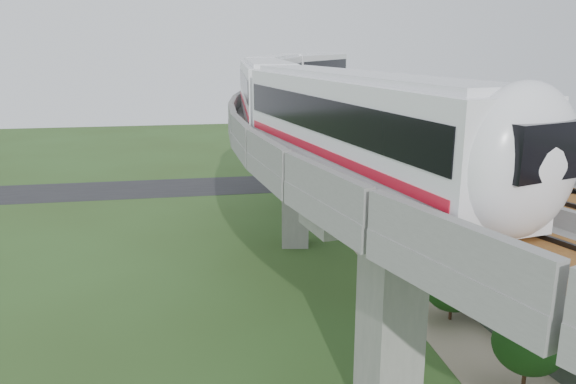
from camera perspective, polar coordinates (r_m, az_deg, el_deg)
name	(u,v)px	position (r m, az deg, el deg)	size (l,w,h in m)	color
ground	(312,304)	(34.03, 2.45, -11.32)	(160.00, 160.00, 0.00)	#2F471C
dirt_lot	(546,301)	(37.73, 24.76, -10.00)	(18.00, 26.00, 0.04)	gray
asphalt_road	(254,184)	(62.03, -3.43, 0.79)	(60.00, 8.00, 0.03)	#232326
viaduct	(380,152)	(32.17, 9.34, 4.00)	(19.58, 73.98, 11.40)	#99968E
metro_train	(300,82)	(41.19, 1.26, 11.07)	(16.58, 60.34, 3.64)	white
fence	(466,281)	(36.88, 17.61, -8.62)	(3.87, 38.73, 1.50)	#2D382D
tree_0	(377,177)	(58.44, 9.01, 1.51)	(2.79, 2.79, 2.94)	#382314
tree_1	(367,193)	(50.49, 8.07, -0.12)	(2.72, 2.72, 3.28)	#382314
tree_2	(378,207)	(45.13, 9.15, -1.53)	(3.16, 3.16, 3.78)	#382314
tree_3	(415,255)	(36.90, 12.76, -6.25)	(2.39, 2.39, 2.97)	#382314
tree_4	(452,287)	(32.67, 16.36, -9.23)	(3.16, 3.16, 3.34)	#382314
tree_5	(528,344)	(27.26, 23.21, -14.03)	(3.06, 3.06, 3.66)	#382314
car_white	(563,306)	(36.00, 26.13, -10.36)	(1.29, 3.20, 1.09)	silver
car_dark	(441,238)	(44.58, 15.26, -4.56)	(1.58, 3.88, 1.13)	black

